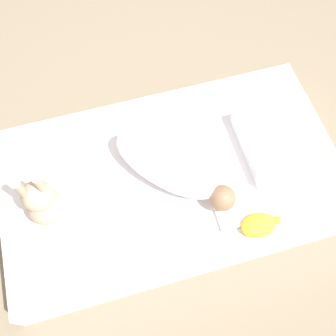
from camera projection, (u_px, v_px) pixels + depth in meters
The scene contains 7 objects.
ground_plane at pixel (171, 188), 1.91m from camera, with size 12.00×12.00×0.00m, color #7A6B56.
bed_mattress at pixel (171, 181), 1.83m from camera, with size 1.52×0.86×0.17m.
burp_cloth at pixel (234, 208), 1.67m from camera, with size 0.17×0.17×0.02m.
swaddled_baby at pixel (170, 167), 1.68m from camera, with size 0.48×0.52×0.16m.
pillow at pixel (283, 140), 1.78m from camera, with size 0.37×0.37×0.08m.
bunny_plush at pixel (43, 203), 1.56m from camera, with size 0.16×0.16×0.34m.
turtle_plush at pixel (259, 225), 1.62m from camera, with size 0.18×0.10×0.06m.
Camera 1 is at (-0.21, -0.70, 1.77)m, focal length 42.00 mm.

